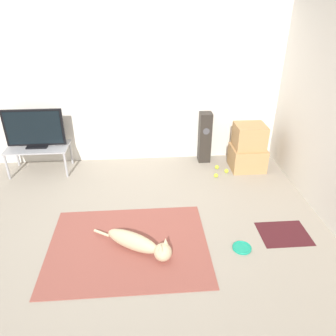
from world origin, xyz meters
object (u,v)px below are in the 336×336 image
Objects in this scene: dog at (140,244)px; tv_stand at (38,149)px; cardboard_box_upper at (250,136)px; tennis_ball_near_speaker at (226,171)px; floor_speaker at (205,137)px; tv at (34,129)px; tennis_ball_loose_on_carpet at (217,167)px; cardboard_box_lower at (247,158)px; frisbee at (242,248)px; tennis_ball_by_boxes at (216,175)px.

dog is 0.95× the size of tv_stand.
cardboard_box_upper reaches higher than tennis_ball_near_speaker.
floor_speaker reaches higher than tennis_ball_near_speaker.
tv is at bearing -176.44° from floor_speaker.
cardboard_box_upper reaches higher than tennis_ball_loose_on_carpet.
cardboard_box_lower is (1.75, 1.85, 0.07)m from dog.
tennis_ball_loose_on_carpet is (0.16, -0.33, -0.39)m from floor_speaker.
frisbee is 0.24× the size of tv.
cardboard_box_lower reaches higher than frisbee.
cardboard_box_upper is (-0.00, 0.02, 0.37)m from cardboard_box_lower.
tennis_ball_by_boxes is (0.04, 1.62, 0.02)m from frisbee.
cardboard_box_lower is at bearing -2.63° from tv_stand.
tv_stand reaches higher than tennis_ball_near_speaker.
tennis_ball_by_boxes and tennis_ball_near_speaker have the same top height.
tennis_ball_loose_on_carpet is (0.11, 1.89, 0.02)m from frisbee.
floor_speaker reaches higher than dog.
cardboard_box_lower is 3.38m from tv.
tv_stand reaches higher than cardboard_box_lower.
cardboard_box_lower is 0.42m from tennis_ball_near_speaker.
tennis_ball_loose_on_carpet is at bearing -3.17° from tv_stand.
tv_stand is at bearing 176.83° from tennis_ball_loose_on_carpet.
cardboard_box_upper is at bearing -24.81° from floor_speaker.
cardboard_box_upper is 0.66m from tennis_ball_near_speaker.
tennis_ball_near_speaker is at bearing -5.66° from tv_stand.
tv_stand reaches higher than tennis_ball_loose_on_carpet.
cardboard_box_lower is 1.15× the size of cardboard_box_upper.
tv is 2.93m from tennis_ball_loose_on_carpet.
cardboard_box_upper is at bearing 72.55° from frisbee.
tennis_ball_near_speaker is at bearing 33.60° from tennis_ball_by_boxes.
tennis_ball_loose_on_carpet is (0.07, 0.27, 0.00)m from tennis_ball_by_boxes.
tennis_ball_loose_on_carpet is at bearing -177.33° from cardboard_box_upper.
tennis_ball_loose_on_carpet is (-0.49, -0.02, -0.52)m from cardboard_box_upper.
cardboard_box_upper is 0.52× the size of tv.
dog is 1.97m from tennis_ball_by_boxes.
tv_stand is 2.82m from tennis_ball_by_boxes.
cardboard_box_upper is 3.34m from tv.
tv is 3.06m from tennis_ball_near_speaker.
tv reaches higher than tennis_ball_by_boxes.
dog reaches higher than tennis_ball_loose_on_carpet.
cardboard_box_upper is 7.10× the size of tennis_ball_near_speaker.
cardboard_box_lower is at bearing -26.15° from floor_speaker.
cardboard_box_upper is 3.34m from tv_stand.
tennis_ball_loose_on_carpet is at bearing 55.65° from dog.
tv is at bearing 128.23° from dog.
cardboard_box_upper is at bearing -2.36° from tv.
tv is at bearing 90.00° from tv_stand.
tennis_ball_by_boxes is at bearing 52.96° from dog.
tv_stand is at bearing -90.00° from tv.
floor_speaker is 2.68m from tv_stand.
floor_speaker reaches higher than frisbee.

